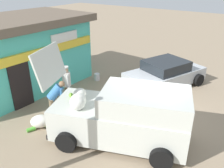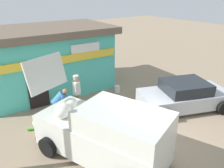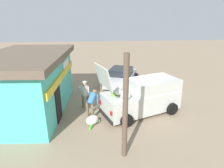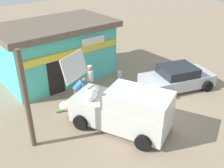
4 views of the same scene
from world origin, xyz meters
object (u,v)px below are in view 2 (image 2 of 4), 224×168
object	(u,v)px
storefront_bar	(48,59)
parked_sedan	(184,96)
delivery_van	(105,133)
customer_bending	(59,102)
paint_bucket	(117,89)
vendor_standing	(77,91)
unloaded_banana_pile	(42,123)

from	to	relation	value
storefront_bar	parked_sedan	bearing A→B (deg)	-54.91
delivery_van	customer_bending	bearing A→B (deg)	94.21
parked_sedan	paint_bucket	size ratio (longest dim) A/B	11.92
delivery_van	paint_bucket	bearing A→B (deg)	47.29
parked_sedan	vendor_standing	size ratio (longest dim) A/B	2.62
customer_bending	paint_bucket	distance (m)	3.80
storefront_bar	customer_bending	world-z (taller)	storefront_bar
unloaded_banana_pile	vendor_standing	bearing A→B (deg)	11.90
paint_bucket	storefront_bar	bearing A→B (deg)	135.43
delivery_van	vendor_standing	world-z (taller)	delivery_van
vendor_standing	customer_bending	xyz separation A→B (m)	(-1.02, -0.37, -0.08)
storefront_bar	parked_sedan	world-z (taller)	storefront_bar
storefront_bar	delivery_van	distance (m)	6.40
storefront_bar	unloaded_banana_pile	world-z (taller)	storefront_bar
storefront_bar	customer_bending	size ratio (longest dim) A/B	4.73
unloaded_banana_pile	paint_bucket	xyz separation A→B (m)	(4.44, 0.83, -0.02)
delivery_van	customer_bending	size ratio (longest dim) A/B	3.31
parked_sedan	paint_bucket	xyz separation A→B (m)	(-1.41, 3.16, -0.42)
storefront_bar	parked_sedan	size ratio (longest dim) A/B	1.58
storefront_bar	delivery_van	world-z (taller)	storefront_bar
storefront_bar	delivery_van	size ratio (longest dim) A/B	1.43
paint_bucket	parked_sedan	bearing A→B (deg)	-65.99
delivery_van	parked_sedan	xyz separation A→B (m)	(4.83, 0.55, -0.34)
customer_bending	unloaded_banana_pile	distance (m)	1.05
parked_sedan	vendor_standing	world-z (taller)	vendor_standing
storefront_bar	vendor_standing	size ratio (longest dim) A/B	4.14
storefront_bar	delivery_van	bearing A→B (deg)	-97.18
delivery_van	paint_bucket	size ratio (longest dim) A/B	13.18
vendor_standing	customer_bending	size ratio (longest dim) A/B	1.14
storefront_bar	vendor_standing	world-z (taller)	storefront_bar
unloaded_banana_pile	paint_bucket	world-z (taller)	unloaded_banana_pile
customer_bending	storefront_bar	bearing A→B (deg)	73.58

